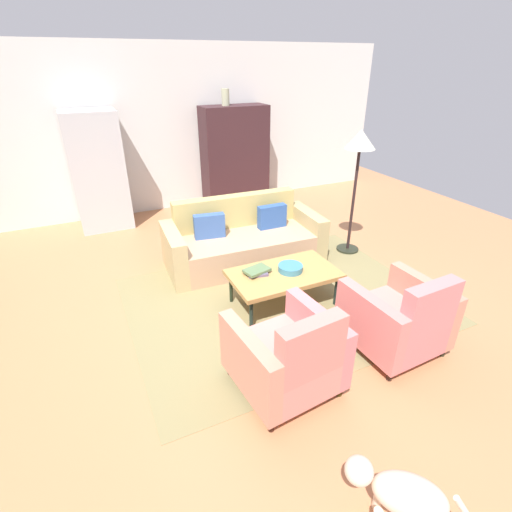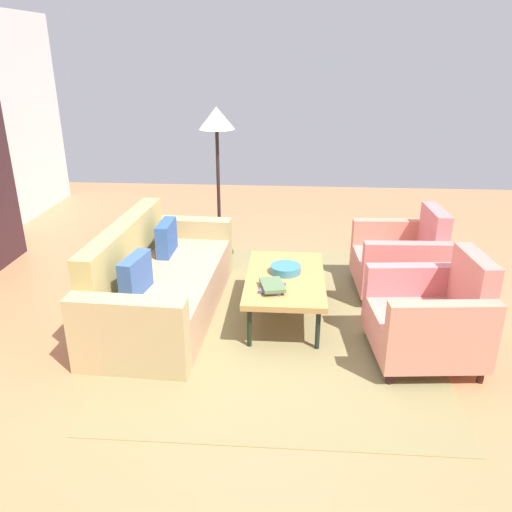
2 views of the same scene
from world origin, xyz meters
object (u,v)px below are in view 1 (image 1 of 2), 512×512
(armchair_right, at_px, (400,321))
(vase_tall, at_px, (225,97))
(cabinet, at_px, (235,157))
(couch, at_px, (242,241))
(book_stack, at_px, (257,271))
(fruit_bowl, at_px, (290,268))
(floor_lamp, at_px, (359,151))
(armchair_left, at_px, (289,358))
(coffee_table, at_px, (284,275))
(refrigerator, at_px, (98,171))
(dog, at_px, (401,494))

(armchair_right, bearing_deg, vase_tall, 86.51)
(cabinet, distance_m, vase_tall, 1.05)
(couch, distance_m, book_stack, 1.13)
(fruit_bowl, height_order, floor_lamp, floor_lamp)
(floor_lamp, bearing_deg, armchair_right, -115.29)
(book_stack, relative_size, vase_tall, 1.14)
(armchair_right, relative_size, book_stack, 2.81)
(vase_tall, distance_m, floor_lamp, 2.81)
(couch, bearing_deg, armchair_left, 78.55)
(coffee_table, distance_m, refrigerator, 3.73)
(armchair_left, relative_size, book_stack, 2.81)
(book_stack, relative_size, cabinet, 0.17)
(couch, relative_size, floor_lamp, 1.25)
(cabinet, bearing_deg, armchair_right, -92.92)
(coffee_table, bearing_deg, fruit_bowl, 0.00)
(couch, relative_size, refrigerator, 1.16)
(cabinet, bearing_deg, coffee_table, -103.68)
(refrigerator, xyz_separation_m, dog, (1.03, -5.72, -0.61))
(book_stack, height_order, floor_lamp, floor_lamp)
(refrigerator, bearing_deg, couch, -53.80)
(coffee_table, distance_m, book_stack, 0.31)
(armchair_right, distance_m, floor_lamp, 2.45)
(vase_tall, bearing_deg, book_stack, -106.27)
(dog, bearing_deg, coffee_table, -57.30)
(armchair_left, height_order, fruit_bowl, armchair_left)
(armchair_right, distance_m, refrigerator, 5.04)
(book_stack, height_order, cabinet, cabinet)
(fruit_bowl, relative_size, vase_tall, 1.01)
(couch, bearing_deg, armchair_right, 107.09)
(couch, height_order, refrigerator, refrigerator)
(book_stack, xyz_separation_m, cabinet, (1.12, 3.34, 0.46))
(armchair_right, height_order, cabinet, cabinet)
(vase_tall, bearing_deg, armchair_left, -105.56)
(couch, xyz_separation_m, dog, (-0.55, -3.57, 0.03))
(couch, relative_size, coffee_table, 1.78)
(refrigerator, bearing_deg, coffee_table, -64.80)
(armchair_right, distance_m, cabinet, 4.65)
(couch, bearing_deg, vase_tall, -104.07)
(floor_lamp, bearing_deg, vase_tall, 107.89)
(dog, bearing_deg, armchair_right, -87.75)
(vase_tall, height_order, refrigerator, vase_tall)
(fruit_bowl, distance_m, floor_lamp, 1.94)
(couch, xyz_separation_m, armchair_right, (0.60, -2.35, 0.06))
(cabinet, xyz_separation_m, vase_tall, (-0.15, -0.00, 1.04))
(cabinet, bearing_deg, floor_lamp, -75.15)
(armchair_right, bearing_deg, cabinet, 84.65)
(couch, height_order, dog, couch)
(couch, bearing_deg, book_stack, 77.86)
(armchair_left, bearing_deg, cabinet, 67.40)
(fruit_bowl, height_order, refrigerator, refrigerator)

